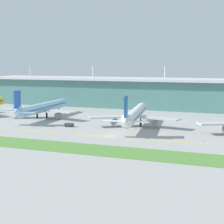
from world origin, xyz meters
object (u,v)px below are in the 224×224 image
airliner_near_middle (43,108)px  pushback_tug (69,125)px  safety_cone_left_wingtip (203,141)px  airliner_center (135,114)px

airliner_near_middle → pushback_tug: 37.70m
pushback_tug → safety_cone_left_wingtip: bearing=-11.2°
pushback_tug → safety_cone_left_wingtip: size_ratio=6.47×
airliner_near_middle → safety_cone_left_wingtip: 108.01m
airliner_near_middle → safety_cone_left_wingtip: bearing=-19.9°
airliner_center → pushback_tug: bearing=-156.9°
pushback_tug → airliner_center: bearing=23.1°
airliner_near_middle → airliner_center: same height
airliner_near_middle → safety_cone_left_wingtip: airliner_near_middle is taller
safety_cone_left_wingtip → pushback_tug: bearing=168.8°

